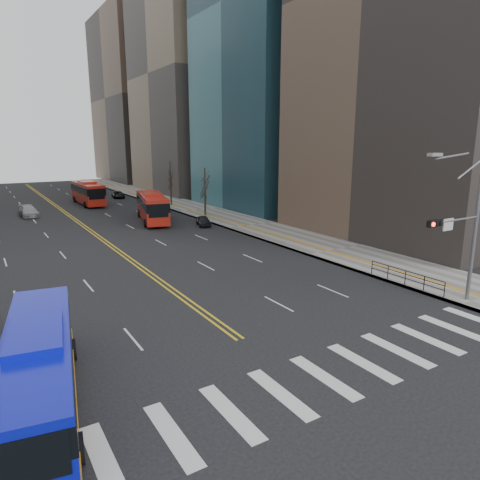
% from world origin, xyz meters
% --- Properties ---
extents(ground, '(220.00, 220.00, 0.00)m').
position_xyz_m(ground, '(0.00, 0.00, 0.00)').
color(ground, black).
extents(sidewalk_right, '(7.00, 130.00, 0.15)m').
position_xyz_m(sidewalk_right, '(17.50, 45.00, 0.07)').
color(sidewalk_right, slate).
rests_on(sidewalk_right, ground).
extents(crosswalk, '(26.70, 4.00, 0.01)m').
position_xyz_m(crosswalk, '(0.00, 0.00, 0.01)').
color(crosswalk, silver).
rests_on(crosswalk, ground).
extents(centerline, '(0.55, 100.00, 0.01)m').
position_xyz_m(centerline, '(0.00, 55.00, 0.01)').
color(centerline, gold).
rests_on(centerline, ground).
extents(office_towers, '(83.00, 134.00, 58.00)m').
position_xyz_m(office_towers, '(0.12, 68.51, 23.92)').
color(office_towers, '#979799').
rests_on(office_towers, ground).
extents(signal_mast, '(5.37, 0.37, 9.39)m').
position_xyz_m(signal_mast, '(13.77, 2.00, 4.86)').
color(signal_mast, slate).
rests_on(signal_mast, ground).
extents(pedestrian_railing, '(0.06, 6.06, 1.02)m').
position_xyz_m(pedestrian_railing, '(14.30, 6.00, 0.82)').
color(pedestrian_railing, black).
rests_on(pedestrian_railing, sidewalk_right).
extents(street_trees, '(35.20, 47.20, 7.60)m').
position_xyz_m(street_trees, '(-7.18, 34.55, 4.87)').
color(street_trees, '#2E241C').
rests_on(street_trees, ground).
extents(blue_bus, '(4.17, 11.45, 3.28)m').
position_xyz_m(blue_bus, '(-9.49, 4.00, 1.72)').
color(blue_bus, '#0C12B7').
rests_on(blue_bus, ground).
extents(red_bus_near, '(5.39, 12.15, 3.74)m').
position_xyz_m(red_bus_near, '(8.35, 40.01, 2.08)').
color(red_bus_near, '#AF1E12').
rests_on(red_bus_near, ground).
extents(red_bus_far, '(3.08, 12.17, 3.83)m').
position_xyz_m(red_bus_far, '(4.87, 60.43, 2.13)').
color(red_bus_far, '#AF1E12').
rests_on(red_bus_far, ground).
extents(car_dark_mid, '(2.41, 3.83, 1.21)m').
position_xyz_m(car_dark_mid, '(12.50, 33.72, 0.61)').
color(car_dark_mid, black).
rests_on(car_dark_mid, ground).
extents(car_silver, '(2.35, 5.17, 1.47)m').
position_xyz_m(car_silver, '(-4.88, 52.40, 0.73)').
color(car_silver, '#99999E').
rests_on(car_silver, ground).
extents(car_dark_far, '(2.59, 4.55, 1.20)m').
position_xyz_m(car_dark_far, '(11.50, 66.29, 0.60)').
color(car_dark_far, black).
rests_on(car_dark_far, ground).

